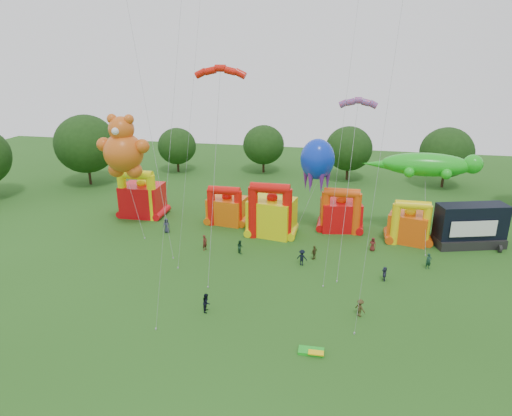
% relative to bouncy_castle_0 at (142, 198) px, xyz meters
% --- Properties ---
extents(ground, '(160.00, 160.00, 0.00)m').
position_rel_bouncy_castle_0_xyz_m(ground, '(20.45, -28.92, -2.64)').
color(ground, '#224F16').
rests_on(ground, ground).
extents(tree_ring, '(119.70, 121.76, 12.07)m').
position_rel_bouncy_castle_0_xyz_m(tree_ring, '(19.32, -28.32, 3.62)').
color(tree_ring, '#352314').
rests_on(tree_ring, ground).
extents(bouncy_castle_0, '(5.56, 4.50, 6.97)m').
position_rel_bouncy_castle_0_xyz_m(bouncy_castle_0, '(0.00, 0.00, 0.00)').
color(bouncy_castle_0, red).
rests_on(bouncy_castle_0, ground).
extents(bouncy_castle_1, '(5.25, 4.46, 5.47)m').
position_rel_bouncy_castle_0_xyz_m(bouncy_castle_1, '(12.45, -0.35, -0.54)').
color(bouncy_castle_1, '#E55D0C').
rests_on(bouncy_castle_1, ground).
extents(bouncy_castle_2, '(6.15, 5.28, 7.17)m').
position_rel_bouncy_castle_0_xyz_m(bouncy_castle_2, '(19.06, -3.20, 0.07)').
color(bouncy_castle_2, yellow).
rests_on(bouncy_castle_2, ground).
extents(bouncy_castle_3, '(5.62, 4.80, 5.99)m').
position_rel_bouncy_castle_0_xyz_m(bouncy_castle_3, '(27.61, 0.17, -0.36)').
color(bouncy_castle_3, red).
rests_on(bouncy_castle_3, ground).
extents(bouncy_castle_4, '(5.34, 4.70, 5.63)m').
position_rel_bouncy_castle_0_xyz_m(bouncy_castle_4, '(35.90, -2.13, -0.48)').
color(bouncy_castle_4, '#E9500C').
rests_on(bouncy_castle_4, ground).
extents(stage_trailer, '(8.65, 5.24, 5.21)m').
position_rel_bouncy_castle_0_xyz_m(stage_trailer, '(42.90, -1.91, -0.13)').
color(stage_trailer, black).
rests_on(stage_trailer, ground).
extents(teddy_bear_kite, '(6.83, 4.85, 15.19)m').
position_rel_bouncy_castle_0_xyz_m(teddy_bear_kite, '(1.27, -5.97, 6.56)').
color(teddy_bear_kite, '#D25917').
rests_on(teddy_bear_kite, ground).
extents(gecko_kite, '(13.90, 8.61, 10.80)m').
position_rel_bouncy_castle_0_xyz_m(gecko_kite, '(37.39, -0.21, 5.96)').
color(gecko_kite, '#1AB71A').
rests_on(gecko_kite, ground).
extents(octopus_kite, '(4.68, 4.54, 12.21)m').
position_rel_bouncy_castle_0_xyz_m(octopus_kite, '(24.01, -1.37, 4.81)').
color(octopus_kite, '#0D2FC9').
rests_on(octopus_kite, ground).
extents(parafoil_kites, '(29.78, 12.56, 31.50)m').
position_rel_bouncy_castle_0_xyz_m(parafoil_kites, '(8.71, -9.47, 11.92)').
color(parafoil_kites, red).
rests_on(parafoil_kites, ground).
extents(diamond_kites, '(21.36, 17.78, 35.34)m').
position_rel_bouncy_castle_0_xyz_m(diamond_kites, '(21.25, -16.65, 12.75)').
color(diamond_kites, red).
rests_on(diamond_kites, ground).
extents(folded_kite_bundle, '(2.02, 1.13, 0.31)m').
position_rel_bouncy_castle_0_xyz_m(folded_kite_bundle, '(26.19, -26.33, -2.50)').
color(folded_kite_bundle, green).
rests_on(folded_kite_bundle, ground).
extents(spectator_0, '(0.98, 0.67, 1.92)m').
position_rel_bouncy_castle_0_xyz_m(spectator_0, '(5.71, -5.32, -1.68)').
color(spectator_0, '#222639').
rests_on(spectator_0, ground).
extents(spectator_1, '(0.70, 0.81, 1.89)m').
position_rel_bouncy_castle_0_xyz_m(spectator_1, '(12.19, -9.53, -1.69)').
color(spectator_1, '#511D17').
rests_on(spectator_1, ground).
extents(spectator_2, '(0.98, 0.98, 1.61)m').
position_rel_bouncy_castle_0_xyz_m(spectator_2, '(16.44, -9.55, -1.83)').
color(spectator_2, '#163821').
rests_on(spectator_2, ground).
extents(spectator_3, '(1.29, 0.89, 1.83)m').
position_rel_bouncy_castle_0_xyz_m(spectator_3, '(23.81, -11.22, -1.72)').
color(spectator_3, black).
rests_on(spectator_3, ground).
extents(spectator_4, '(0.88, 1.04, 1.67)m').
position_rel_bouncy_castle_0_xyz_m(spectator_4, '(25.02, -9.48, -1.80)').
color(spectator_4, '#443C1B').
rests_on(spectator_4, ground).
extents(spectator_5, '(0.47, 1.42, 1.52)m').
position_rel_bouncy_castle_0_xyz_m(spectator_5, '(32.46, -13.02, -1.88)').
color(spectator_5, '#272B42').
rests_on(spectator_5, ground).
extents(spectator_6, '(0.91, 0.71, 1.65)m').
position_rel_bouncy_castle_0_xyz_m(spectator_6, '(31.55, -5.81, -1.81)').
color(spectator_6, '#591C19').
rests_on(spectator_6, ground).
extents(spectator_7, '(0.75, 0.61, 1.76)m').
position_rel_bouncy_castle_0_xyz_m(spectator_7, '(37.27, -9.36, -1.76)').
color(spectator_7, '#153627').
rests_on(spectator_7, ground).
extents(spectator_8, '(0.78, 0.94, 1.79)m').
position_rel_bouncy_castle_0_xyz_m(spectator_8, '(16.34, -22.19, -1.74)').
color(spectator_8, black).
rests_on(spectator_8, ground).
extents(spectator_9, '(1.22, 1.18, 1.67)m').
position_rel_bouncy_castle_0_xyz_m(spectator_9, '(29.92, -20.29, -1.80)').
color(spectator_9, '#3A3117').
rests_on(spectator_9, ground).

